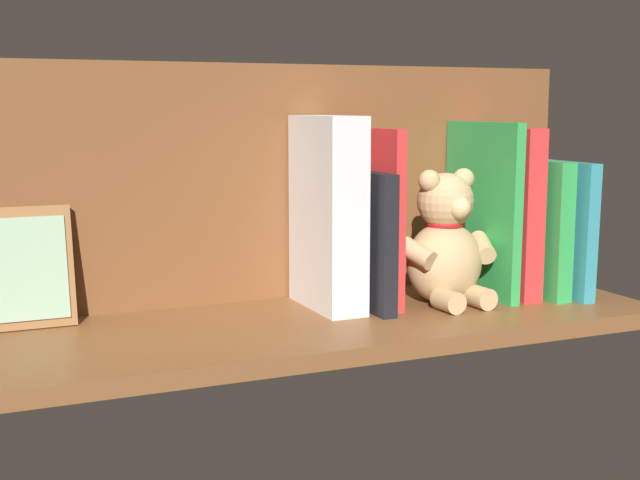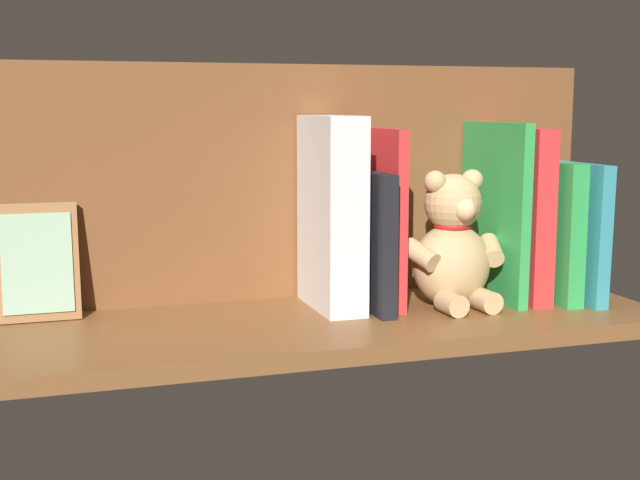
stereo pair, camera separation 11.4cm
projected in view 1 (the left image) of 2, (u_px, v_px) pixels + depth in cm
name	position (u px, v px, depth cm)	size (l,w,h in cm)	color
ground_plane	(320.00, 325.00, 115.43)	(91.38, 31.44, 2.20)	brown
shelf_back_panel	(282.00, 183.00, 124.93)	(91.38, 1.50, 33.31)	brown
book_0	(546.00, 226.00, 130.47)	(2.01, 20.70, 19.60)	teal
book_1	(525.00, 226.00, 129.84)	(2.60, 19.20, 19.77)	green
book_2	(500.00, 211.00, 128.79)	(3.18, 17.34, 24.42)	red
book_3	(482.00, 209.00, 127.25)	(1.50, 17.72, 25.24)	green
teddy_bear	(446.00, 245.00, 121.86)	(15.33, 12.38, 18.91)	tan
book_4	(376.00, 216.00, 122.13)	(1.51, 14.69, 24.47)	red
book_5	(362.00, 239.00, 120.28)	(2.11, 17.30, 18.80)	black
dictionary_thick_white	(328.00, 213.00, 118.78)	(5.38, 15.04, 26.22)	silver
picture_frame_leaning	(30.00, 268.00, 109.13)	(10.48, 4.30, 15.24)	brown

